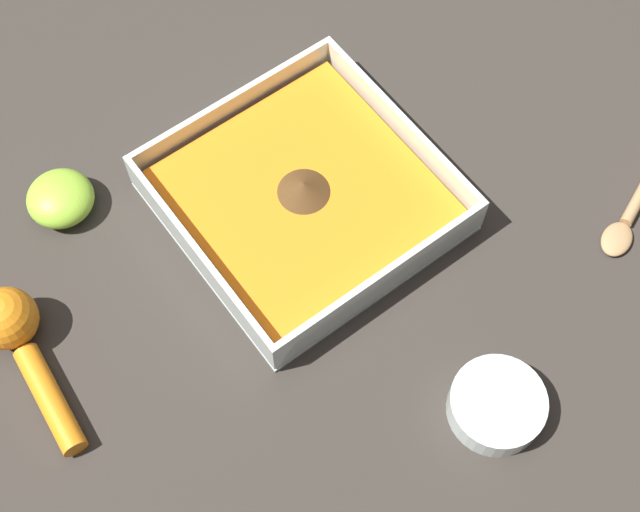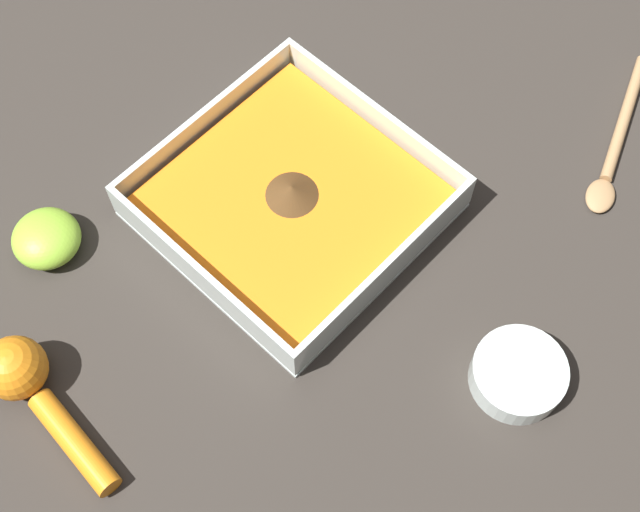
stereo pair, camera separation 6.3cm
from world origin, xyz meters
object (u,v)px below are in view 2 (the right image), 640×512
square_dish (292,202)px  lemon_half (46,238)px  spice_bowl (518,375)px  wooden_spoon (617,142)px  lemon_squeezer (28,385)px

square_dish → lemon_half: size_ratio=3.76×
spice_bowl → wooden_spoon: size_ratio=0.43×
spice_bowl → lemon_half: (-0.40, -0.20, 0.00)m
spice_bowl → lemon_squeezer: (-0.30, -0.30, 0.01)m
lemon_half → wooden_spoon: 0.57m
square_dish → wooden_spoon: square_dish is taller
spice_bowl → square_dish: bearing=-177.5°
square_dish → lemon_half: (-0.14, -0.19, 0.00)m
square_dish → wooden_spoon: 0.34m
square_dish → wooden_spoon: bearing=56.5°
lemon_squeezer → lemon_half: (-0.10, 0.10, -0.01)m
spice_bowl → lemon_half: size_ratio=1.29×
square_dish → spice_bowl: (0.26, 0.01, -0.00)m
square_dish → lemon_squeezer: (-0.03, -0.29, 0.01)m
wooden_spoon → spice_bowl: bearing=-4.7°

